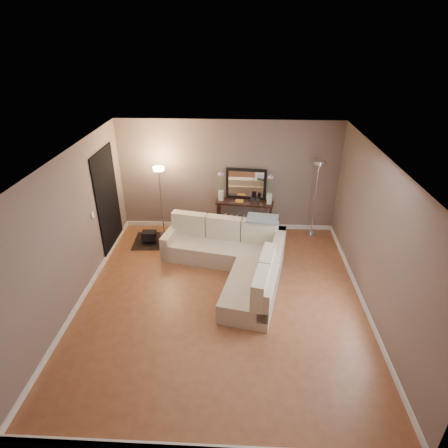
{
  "coord_description": "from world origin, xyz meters",
  "views": [
    {
      "loc": [
        0.31,
        -5.33,
        4.31
      ],
      "look_at": [
        0.0,
        0.8,
        1.1
      ],
      "focal_mm": 30.0,
      "sensor_mm": 36.0,
      "label": 1
    }
  ],
  "objects_px": {
    "sectional_sofa": "(234,257)",
    "console_table": "(241,215)",
    "floor_lamp_lit": "(160,188)",
    "floor_lamp_unlit": "(317,184)"
  },
  "relations": [
    {
      "from": "console_table",
      "to": "floor_lamp_unlit",
      "type": "height_order",
      "value": "floor_lamp_unlit"
    },
    {
      "from": "sectional_sofa",
      "to": "floor_lamp_unlit",
      "type": "relative_size",
      "value": 1.56
    },
    {
      "from": "sectional_sofa",
      "to": "console_table",
      "type": "height_order",
      "value": "sectional_sofa"
    },
    {
      "from": "floor_lamp_lit",
      "to": "sectional_sofa",
      "type": "bearing_deg",
      "value": -39.77
    },
    {
      "from": "console_table",
      "to": "floor_lamp_unlit",
      "type": "xyz_separation_m",
      "value": [
        1.66,
        -0.0,
        0.82
      ]
    },
    {
      "from": "sectional_sofa",
      "to": "floor_lamp_unlit",
      "type": "height_order",
      "value": "floor_lamp_unlit"
    },
    {
      "from": "floor_lamp_lit",
      "to": "floor_lamp_unlit",
      "type": "bearing_deg",
      "value": 3.21
    },
    {
      "from": "console_table",
      "to": "sectional_sofa",
      "type": "bearing_deg",
      "value": -93.89
    },
    {
      "from": "console_table",
      "to": "floor_lamp_lit",
      "type": "height_order",
      "value": "floor_lamp_lit"
    },
    {
      "from": "sectional_sofa",
      "to": "console_table",
      "type": "relative_size",
      "value": 2.1
    }
  ]
}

